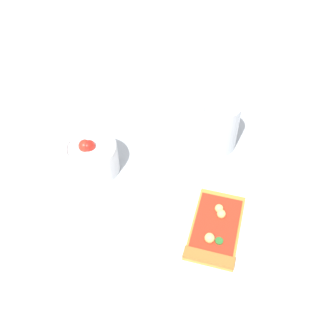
{
  "coord_description": "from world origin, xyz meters",
  "views": [
    {
      "loc": [
        -0.22,
        -0.37,
        0.62
      ],
      "look_at": [
        0.01,
        0.07,
        0.03
      ],
      "focal_mm": 41.64,
      "sensor_mm": 36.0,
      "label": 1
    }
  ],
  "objects_px": {
    "salad_bowl": "(92,157)",
    "soda_glass": "(220,126)",
    "plate": "(192,225)",
    "pizza_slice_main": "(215,231)"
  },
  "relations": [
    {
      "from": "salad_bowl",
      "to": "soda_glass",
      "type": "xyz_separation_m",
      "value": [
        0.26,
        -0.06,
        0.02
      ]
    },
    {
      "from": "soda_glass",
      "to": "plate",
      "type": "bearing_deg",
      "value": -135.81
    },
    {
      "from": "plate",
      "to": "salad_bowl",
      "type": "xyz_separation_m",
      "value": [
        -0.1,
        0.22,
        0.03
      ]
    },
    {
      "from": "salad_bowl",
      "to": "pizza_slice_main",
      "type": "bearing_deg",
      "value": -62.9
    },
    {
      "from": "salad_bowl",
      "to": "soda_glass",
      "type": "bearing_deg",
      "value": -13.64
    },
    {
      "from": "plate",
      "to": "soda_glass",
      "type": "height_order",
      "value": "soda_glass"
    },
    {
      "from": "plate",
      "to": "pizza_slice_main",
      "type": "xyz_separation_m",
      "value": [
        0.02,
        -0.04,
        0.01
      ]
    },
    {
      "from": "plate",
      "to": "salad_bowl",
      "type": "relative_size",
      "value": 2.63
    },
    {
      "from": "plate",
      "to": "soda_glass",
      "type": "xyz_separation_m",
      "value": [
        0.16,
        0.15,
        0.05
      ]
    },
    {
      "from": "plate",
      "to": "soda_glass",
      "type": "bearing_deg",
      "value": 44.19
    }
  ]
}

